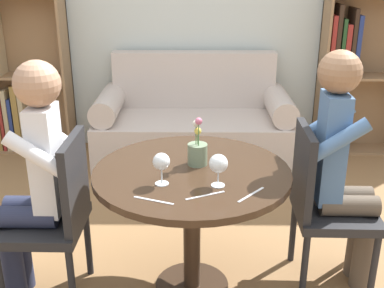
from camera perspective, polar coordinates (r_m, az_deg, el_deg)
ground_plane at (r=2.77m, az=-0.01°, el=-16.70°), size 16.00×16.00×0.00m
back_wall at (r=4.44m, az=0.27°, el=16.70°), size 5.20×0.05×2.70m
round_table at (r=2.45m, az=-0.01°, el=-5.91°), size 0.99×0.99×0.71m
couch at (r=4.24m, az=0.22°, el=2.09°), size 1.68×0.80×0.92m
bookshelf_left at (r=4.70m, az=-20.14°, el=6.62°), size 0.78×0.28×1.42m
bookshelf_right at (r=4.60m, az=18.29°, el=7.59°), size 0.78×0.28×1.42m
chair_left at (r=2.56m, az=-15.94°, el=-7.84°), size 0.43×0.43×0.90m
chair_right at (r=2.66m, az=15.23°, el=-6.54°), size 0.43×0.43×0.90m
person_left at (r=2.50m, az=-18.24°, el=-3.70°), size 0.42×0.34×1.27m
person_right at (r=2.60m, az=17.49°, el=-2.50°), size 0.42×0.35×1.30m
wine_glass_left at (r=2.21m, az=-3.65°, el=-2.21°), size 0.08×0.08×0.15m
wine_glass_right at (r=2.20m, az=3.15°, el=-2.45°), size 0.09×0.09×0.16m
flower_vase at (r=2.43m, az=0.65°, el=-0.84°), size 0.10×0.10×0.26m
knife_left_setting at (r=2.11m, az=-4.57°, el=-6.68°), size 0.18×0.08×0.00m
fork_left_setting at (r=2.17m, az=7.02°, el=-5.97°), size 0.13×0.15×0.00m
knife_right_setting at (r=2.15m, az=1.59°, el=-6.11°), size 0.18×0.09×0.00m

